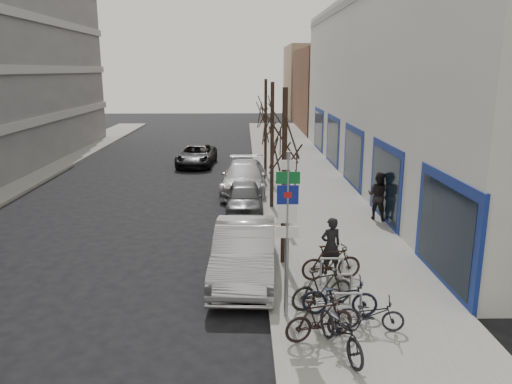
{
  "coord_description": "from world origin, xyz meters",
  "views": [
    {
      "loc": [
        1.4,
        -11.09,
        5.99
      ],
      "look_at": [
        1.8,
        5.13,
        2.0
      ],
      "focal_mm": 35.0,
      "sensor_mm": 36.0,
      "label": 1
    }
  ],
  "objects_px": {
    "tree_mid": "(272,116)",
    "meter_back": "(259,171)",
    "meter_mid": "(263,198)",
    "bike_near_left": "(341,327)",
    "bike_far_inner": "(331,262)",
    "pedestrian_far": "(379,195)",
    "tree_near": "(285,136)",
    "parked_car_mid": "(244,198)",
    "parked_car_front": "(245,252)",
    "lane_car": "(197,155)",
    "meter_front": "(270,244)",
    "highway_sign_pole": "(287,225)",
    "bike_mid_curb": "(340,294)",
    "tree_far": "(266,105)",
    "bike_rack": "(339,285)",
    "pedestrian_near": "(331,246)",
    "bike_far_curb": "(371,311)",
    "parked_car_back": "(244,177)",
    "bike_near_right": "(320,319)",
    "bike_mid_inner": "(322,288)"
  },
  "relations": [
    {
      "from": "highway_sign_pole",
      "to": "bike_far_curb",
      "type": "relative_size",
      "value": 2.77
    },
    {
      "from": "bike_near_left",
      "to": "parked_car_front",
      "type": "bearing_deg",
      "value": 99.03
    },
    {
      "from": "tree_near",
      "to": "parked_car_mid",
      "type": "relative_size",
      "value": 1.42
    },
    {
      "from": "meter_mid",
      "to": "lane_car",
      "type": "distance_m",
      "value": 12.58
    },
    {
      "from": "bike_rack",
      "to": "tree_mid",
      "type": "bearing_deg",
      "value": 97.28
    },
    {
      "from": "bike_near_right",
      "to": "bike_far_curb",
      "type": "xyz_separation_m",
      "value": [
        1.24,
        0.4,
        -0.04
      ]
    },
    {
      "from": "tree_mid",
      "to": "meter_front",
      "type": "height_order",
      "value": "tree_mid"
    },
    {
      "from": "meter_mid",
      "to": "pedestrian_far",
      "type": "height_order",
      "value": "pedestrian_far"
    },
    {
      "from": "parked_car_front",
      "to": "lane_car",
      "type": "distance_m",
      "value": 18.15
    },
    {
      "from": "highway_sign_pole",
      "to": "meter_back",
      "type": "relative_size",
      "value": 3.31
    },
    {
      "from": "meter_front",
      "to": "bike_far_inner",
      "type": "bearing_deg",
      "value": -27.25
    },
    {
      "from": "meter_front",
      "to": "parked_car_mid",
      "type": "distance_m",
      "value": 6.62
    },
    {
      "from": "bike_far_curb",
      "to": "pedestrian_far",
      "type": "distance_m",
      "value": 9.08
    },
    {
      "from": "parked_car_front",
      "to": "pedestrian_far",
      "type": "height_order",
      "value": "pedestrian_far"
    },
    {
      "from": "bike_mid_curb",
      "to": "lane_car",
      "type": "height_order",
      "value": "lane_car"
    },
    {
      "from": "tree_mid",
      "to": "pedestrian_far",
      "type": "distance_m",
      "value": 5.48
    },
    {
      "from": "meter_front",
      "to": "pedestrian_near",
      "type": "xyz_separation_m",
      "value": [
        1.76,
        -0.43,
        0.09
      ]
    },
    {
      "from": "meter_back",
      "to": "parked_car_front",
      "type": "bearing_deg",
      "value": -93.76
    },
    {
      "from": "tree_far",
      "to": "meter_back",
      "type": "bearing_deg",
      "value": -100.2
    },
    {
      "from": "bike_far_curb",
      "to": "meter_front",
      "type": "bearing_deg",
      "value": 39.81
    },
    {
      "from": "tree_mid",
      "to": "tree_far",
      "type": "height_order",
      "value": "same"
    },
    {
      "from": "tree_mid",
      "to": "meter_back",
      "type": "height_order",
      "value": "tree_mid"
    },
    {
      "from": "highway_sign_pole",
      "to": "bike_near_left",
      "type": "relative_size",
      "value": 2.16
    },
    {
      "from": "meter_front",
      "to": "bike_far_inner",
      "type": "distance_m",
      "value": 1.94
    },
    {
      "from": "pedestrian_near",
      "to": "bike_near_right",
      "type": "bearing_deg",
      "value": 61.46
    },
    {
      "from": "bike_mid_inner",
      "to": "bike_far_curb",
      "type": "distance_m",
      "value": 1.47
    },
    {
      "from": "bike_far_curb",
      "to": "pedestrian_far",
      "type": "relative_size",
      "value": 0.78
    },
    {
      "from": "meter_back",
      "to": "pedestrian_far",
      "type": "distance_m",
      "value": 7.56
    },
    {
      "from": "tree_near",
      "to": "bike_near_right",
      "type": "distance_m",
      "value": 5.79
    },
    {
      "from": "tree_mid",
      "to": "meter_back",
      "type": "xyz_separation_m",
      "value": [
        -0.45,
        4.0,
        -3.19
      ]
    },
    {
      "from": "meter_front",
      "to": "highway_sign_pole",
      "type": "bearing_deg",
      "value": -85.25
    },
    {
      "from": "bike_far_inner",
      "to": "parked_car_back",
      "type": "xyz_separation_m",
      "value": [
        -2.46,
        11.08,
        0.08
      ]
    },
    {
      "from": "lane_car",
      "to": "pedestrian_near",
      "type": "relative_size",
      "value": 2.78
    },
    {
      "from": "tree_mid",
      "to": "bike_mid_inner",
      "type": "xyz_separation_m",
      "value": [
        0.74,
        -9.6,
        -3.43
      ]
    },
    {
      "from": "tree_near",
      "to": "parked_car_mid",
      "type": "bearing_deg",
      "value": 101.17
    },
    {
      "from": "highway_sign_pole",
      "to": "bike_rack",
      "type": "relative_size",
      "value": 1.86
    },
    {
      "from": "highway_sign_pole",
      "to": "meter_back",
      "type": "xyz_separation_m",
      "value": [
        -0.25,
        14.01,
        -1.54
      ]
    },
    {
      "from": "pedestrian_near",
      "to": "pedestrian_far",
      "type": "distance_m",
      "value": 6.13
    },
    {
      "from": "bike_far_curb",
      "to": "bike_near_left",
      "type": "bearing_deg",
      "value": 146.92
    },
    {
      "from": "tree_near",
      "to": "bike_far_inner",
      "type": "height_order",
      "value": "tree_near"
    },
    {
      "from": "meter_mid",
      "to": "bike_near_left",
      "type": "relative_size",
      "value": 0.65
    },
    {
      "from": "bike_near_left",
      "to": "tree_mid",
      "type": "bearing_deg",
      "value": 77.61
    },
    {
      "from": "meter_front",
      "to": "meter_mid",
      "type": "relative_size",
      "value": 1.0
    },
    {
      "from": "bike_far_inner",
      "to": "pedestrian_far",
      "type": "xyz_separation_m",
      "value": [
        2.88,
        5.89,
        0.44
      ]
    },
    {
      "from": "bike_far_inner",
      "to": "pedestrian_near",
      "type": "relative_size",
      "value": 1.02
    },
    {
      "from": "meter_front",
      "to": "pedestrian_far",
      "type": "xyz_separation_m",
      "value": [
        4.6,
        5.01,
        0.21
      ]
    },
    {
      "from": "bike_far_inner",
      "to": "lane_car",
      "type": "bearing_deg",
      "value": 8.78
    },
    {
      "from": "tree_near",
      "to": "pedestrian_far",
      "type": "bearing_deg",
      "value": 47.38
    },
    {
      "from": "bike_mid_inner",
      "to": "bike_far_inner",
      "type": "xyz_separation_m",
      "value": [
        0.52,
        1.72,
        0.0
      ]
    },
    {
      "from": "bike_mid_curb",
      "to": "tree_far",
      "type": "bearing_deg",
      "value": 10.22
    }
  ]
}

